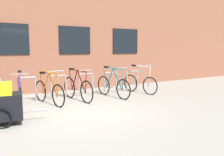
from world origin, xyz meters
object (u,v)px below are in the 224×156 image
at_px(bicycle_purple, 21,94).
at_px(bicycle_maroon, 77,88).
at_px(bicycle_teal, 113,86).
at_px(bicycle_white, 140,83).
at_px(bicycle_orange, 49,91).

bearing_deg(bicycle_purple, bicycle_maroon, 1.51).
distance_m(bicycle_teal, bicycle_white, 1.25).
height_order(bicycle_teal, bicycle_white, bicycle_white).
xyz_separation_m(bicycle_maroon, bicycle_white, (2.50, -0.02, -0.01)).
bearing_deg(bicycle_white, bicycle_orange, -179.26).
height_order(bicycle_purple, bicycle_orange, bicycle_orange).
height_order(bicycle_purple, bicycle_white, bicycle_white).
bearing_deg(bicycle_white, bicycle_purple, -179.70).
height_order(bicycle_maroon, bicycle_white, bicycle_white).
xyz_separation_m(bicycle_purple, bicycle_teal, (3.00, -0.09, 0.01)).
xyz_separation_m(bicycle_maroon, bicycle_purple, (-1.75, -0.05, -0.02)).
bearing_deg(bicycle_orange, bicycle_white, 0.74).
bearing_deg(bicycle_teal, bicycle_maroon, 173.80).
xyz_separation_m(bicycle_maroon, bicycle_orange, (-0.95, -0.07, -0.02)).
relative_size(bicycle_maroon, bicycle_orange, 1.04).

